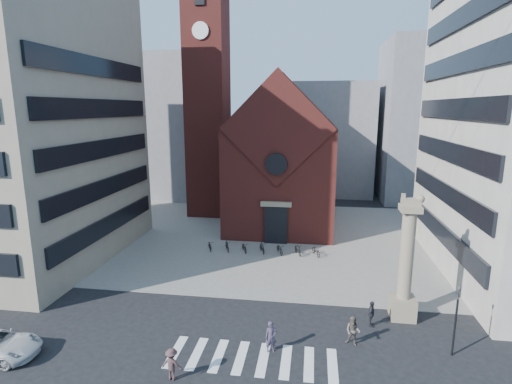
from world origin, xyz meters
TOP-DOWN VIEW (x-y plane):
  - ground at (0.00, 0.00)m, footprint 120.00×120.00m
  - piazza at (0.00, 19.00)m, footprint 46.00×30.00m
  - zebra_crossing at (0.55, -3.00)m, footprint 10.20×3.20m
  - church at (0.00, 25.04)m, footprint 12.00×16.65m
  - campanile at (-10.00, 28.00)m, footprint 5.50×5.50m
  - building_left at (-24.00, 10.00)m, footprint 18.00×20.00m
  - bg_block_left at (-20.00, 40.00)m, footprint 16.00×14.00m
  - bg_block_mid at (6.00, 45.00)m, footprint 14.00×12.00m
  - bg_block_right at (22.00, 42.00)m, footprint 16.00×14.00m
  - lion_column at (10.01, 3.00)m, footprint 1.63×1.60m
  - traffic_light at (12.00, -1.00)m, footprint 0.13×0.16m
  - pedestrian_0 at (1.55, -2.17)m, footprint 0.80×0.64m
  - pedestrian_1 at (6.37, -0.79)m, footprint 1.10×1.00m
  - pedestrian_2 at (7.76, 1.57)m, footprint 0.68×1.10m
  - pedestrian_3 at (-3.34, -5.34)m, footprint 1.19×0.75m
  - scooter_0 at (-6.35, 13.89)m, footprint 1.28×1.96m
  - scooter_1 at (-4.59, 13.89)m, footprint 1.13×1.86m
  - scooter_2 at (-2.83, 13.89)m, footprint 1.28×1.96m
  - scooter_3 at (-1.07, 13.89)m, footprint 1.13×1.86m
  - scooter_4 at (0.69, 13.89)m, footprint 1.28×1.96m
  - scooter_5 at (2.45, 13.89)m, footprint 1.13×1.86m
  - scooter_6 at (4.21, 13.89)m, footprint 1.28×1.96m

SIDE VIEW (x-z plane):
  - ground at x=0.00m, z-range 0.00..0.00m
  - zebra_crossing at x=0.55m, z-range 0.00..0.01m
  - piazza at x=0.00m, z-range 0.00..0.05m
  - scooter_0 at x=-6.35m, z-range 0.05..1.02m
  - scooter_2 at x=-2.83m, z-range 0.05..1.02m
  - scooter_4 at x=0.69m, z-range 0.05..1.02m
  - scooter_6 at x=4.21m, z-range 0.05..1.02m
  - scooter_1 at x=-4.59m, z-range 0.05..1.13m
  - scooter_3 at x=-1.07m, z-range 0.05..1.13m
  - scooter_5 at x=2.45m, z-range 0.05..1.13m
  - pedestrian_2 at x=7.76m, z-range 0.00..1.74m
  - pedestrian_3 at x=-3.34m, z-range 0.00..1.77m
  - pedestrian_1 at x=6.37m, z-range 0.00..1.84m
  - pedestrian_0 at x=1.55m, z-range 0.00..1.90m
  - traffic_light at x=12.00m, z-range 0.14..4.44m
  - lion_column at x=10.01m, z-range -0.88..7.79m
  - church at x=0.00m, z-range -1.02..16.98m
  - bg_block_mid at x=6.00m, z-range 0.00..18.00m
  - bg_block_left at x=-20.00m, z-range 0.00..22.00m
  - bg_block_right at x=22.00m, z-range 0.00..24.00m
  - building_left at x=-24.00m, z-range 0.00..26.00m
  - campanile at x=-10.00m, z-range 0.14..31.34m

